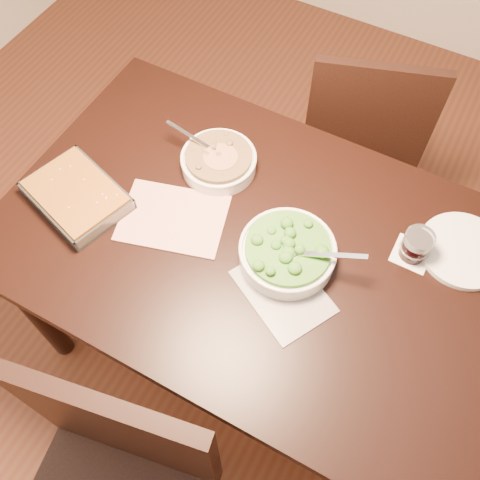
{
  "coord_description": "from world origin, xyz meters",
  "views": [
    {
      "loc": [
        0.32,
        -0.67,
        1.99
      ],
      "look_at": [
        -0.02,
        -0.04,
        0.8
      ],
      "focal_mm": 40.0,
      "sensor_mm": 36.0,
      "label": 1
    }
  ],
  "objects_px": {
    "stew_bowl": "(219,161)",
    "wine_tumbler": "(416,245)",
    "broccoli_bowl": "(287,252)",
    "dinner_plate": "(463,250)",
    "chair_far": "(361,130)",
    "table": "(254,258)",
    "baking_dish": "(77,196)"
  },
  "relations": [
    {
      "from": "stew_bowl",
      "to": "wine_tumbler",
      "type": "bearing_deg",
      "value": -1.12
    },
    {
      "from": "broccoli_bowl",
      "to": "dinner_plate",
      "type": "xyz_separation_m",
      "value": [
        0.4,
        0.24,
        -0.03
      ]
    },
    {
      "from": "chair_far",
      "to": "table",
      "type": "bearing_deg",
      "value": 66.84
    },
    {
      "from": "wine_tumbler",
      "to": "dinner_plate",
      "type": "height_order",
      "value": "wine_tumbler"
    },
    {
      "from": "dinner_plate",
      "to": "wine_tumbler",
      "type": "bearing_deg",
      "value": -148.66
    },
    {
      "from": "wine_tumbler",
      "to": "baking_dish",
      "type": "bearing_deg",
      "value": -162.32
    },
    {
      "from": "broccoli_bowl",
      "to": "dinner_plate",
      "type": "relative_size",
      "value": 1.22
    },
    {
      "from": "table",
      "to": "dinner_plate",
      "type": "relative_size",
      "value": 5.96
    },
    {
      "from": "broccoli_bowl",
      "to": "chair_far",
      "type": "relative_size",
      "value": 0.32
    },
    {
      "from": "table",
      "to": "baking_dish",
      "type": "relative_size",
      "value": 4.32
    },
    {
      "from": "stew_bowl",
      "to": "baking_dish",
      "type": "bearing_deg",
      "value": -134.56
    },
    {
      "from": "table",
      "to": "broccoli_bowl",
      "type": "xyz_separation_m",
      "value": [
        0.1,
        -0.01,
        0.13
      ]
    },
    {
      "from": "stew_bowl",
      "to": "broccoli_bowl",
      "type": "distance_m",
      "value": 0.36
    },
    {
      "from": "stew_bowl",
      "to": "dinner_plate",
      "type": "relative_size",
      "value": 1.05
    },
    {
      "from": "baking_dish",
      "to": "stew_bowl",
      "type": "bearing_deg",
      "value": 62.63
    },
    {
      "from": "baking_dish",
      "to": "dinner_plate",
      "type": "distance_m",
      "value": 1.06
    },
    {
      "from": "table",
      "to": "chair_far",
      "type": "distance_m",
      "value": 0.77
    },
    {
      "from": "baking_dish",
      "to": "table",
      "type": "bearing_deg",
      "value": 30.79
    },
    {
      "from": "stew_bowl",
      "to": "baking_dish",
      "type": "relative_size",
      "value": 0.76
    },
    {
      "from": "wine_tumbler",
      "to": "table",
      "type": "bearing_deg",
      "value": -157.3
    },
    {
      "from": "stew_bowl",
      "to": "broccoli_bowl",
      "type": "height_order",
      "value": "broccoli_bowl"
    },
    {
      "from": "table",
      "to": "dinner_plate",
      "type": "distance_m",
      "value": 0.56
    },
    {
      "from": "stew_bowl",
      "to": "dinner_plate",
      "type": "height_order",
      "value": "stew_bowl"
    },
    {
      "from": "chair_far",
      "to": "wine_tumbler",
      "type": "bearing_deg",
      "value": 100.39
    },
    {
      "from": "broccoli_bowl",
      "to": "dinner_plate",
      "type": "distance_m",
      "value": 0.47
    },
    {
      "from": "wine_tumbler",
      "to": "broccoli_bowl",
      "type": "bearing_deg",
      "value": -149.27
    },
    {
      "from": "stew_bowl",
      "to": "broccoli_bowl",
      "type": "relative_size",
      "value": 0.86
    },
    {
      "from": "dinner_plate",
      "to": "chair_far",
      "type": "relative_size",
      "value": 0.26
    },
    {
      "from": "baking_dish",
      "to": "chair_far",
      "type": "bearing_deg",
      "value": 74.36
    },
    {
      "from": "stew_bowl",
      "to": "dinner_plate",
      "type": "xyz_separation_m",
      "value": [
        0.71,
        0.06,
        -0.02
      ]
    },
    {
      "from": "broccoli_bowl",
      "to": "wine_tumbler",
      "type": "height_order",
      "value": "broccoli_bowl"
    },
    {
      "from": "stew_bowl",
      "to": "wine_tumbler",
      "type": "height_order",
      "value": "wine_tumbler"
    }
  ]
}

